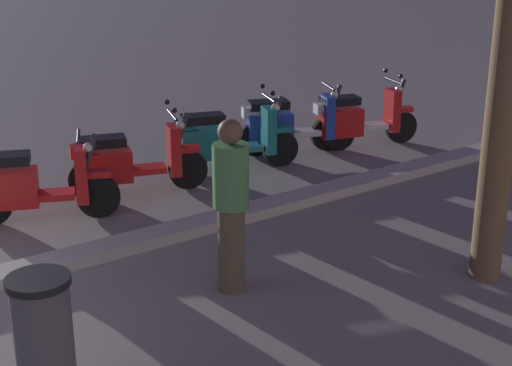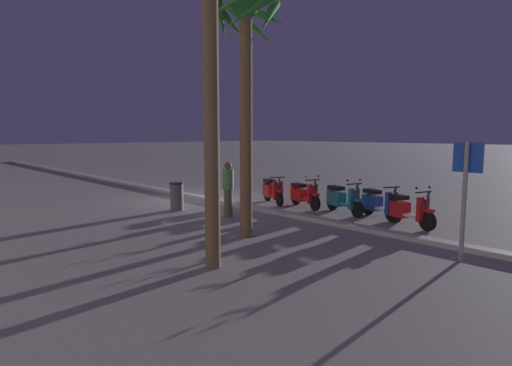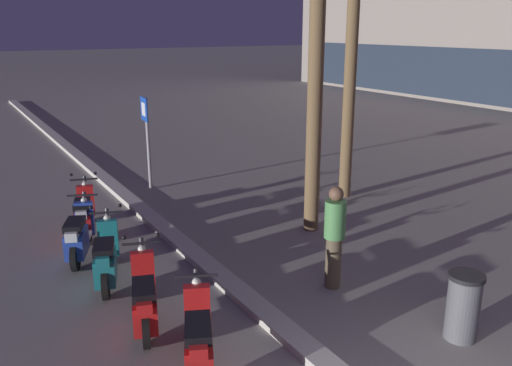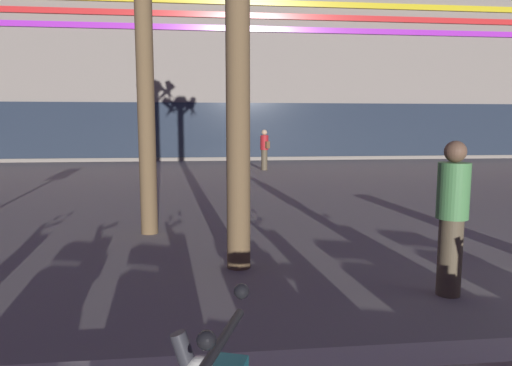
{
  "view_description": "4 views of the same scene",
  "coord_description": "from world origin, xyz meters",
  "px_view_note": "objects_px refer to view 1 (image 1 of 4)",
  "views": [
    {
      "loc": [
        0.35,
        6.8,
        3.42
      ],
      "look_at": [
        -3.58,
        1.37,
        1.08
      ],
      "focal_mm": 53.28,
      "sensor_mm": 36.0,
      "label": 1
    },
    {
      "loc": [
        -13.33,
        9.36,
        2.57
      ],
      "look_at": [
        -4.02,
        0.73,
        1.07
      ],
      "focal_mm": 29.38,
      "sensor_mm": 36.0,
      "label": 2
    },
    {
      "loc": [
        2.7,
        -3.84,
        4.09
      ],
      "look_at": [
        -6.35,
        1.63,
        0.96
      ],
      "focal_mm": 37.06,
      "sensor_mm": 36.0,
      "label": 3
    },
    {
      "loc": [
        -6.02,
        -3.37,
        1.88
      ],
      "look_at": [
        -5.27,
        3.33,
        1.02
      ],
      "focal_mm": 32.26,
      "sensor_mm": 36.0,
      "label": 4
    }
  ],
  "objects_px": {
    "scooter_teal_lead_nearest": "(225,140)",
    "scooter_red_second_in_line": "(127,162)",
    "scooter_red_mid_centre": "(31,185)",
    "litter_bin": "(43,334)",
    "pedestrian_window_shopping": "(231,203)",
    "scooter_red_mid_rear": "(357,119)",
    "scooter_blue_far_back": "(288,125)"
  },
  "relations": [
    {
      "from": "scooter_red_second_in_line",
      "to": "scooter_blue_far_back",
      "type": "bearing_deg",
      "value": -175.43
    },
    {
      "from": "scooter_blue_far_back",
      "to": "scooter_red_mid_centre",
      "type": "bearing_deg",
      "value": 5.79
    },
    {
      "from": "scooter_red_mid_rear",
      "to": "scooter_teal_lead_nearest",
      "type": "bearing_deg",
      "value": -5.35
    },
    {
      "from": "scooter_teal_lead_nearest",
      "to": "litter_bin",
      "type": "height_order",
      "value": "scooter_teal_lead_nearest"
    },
    {
      "from": "litter_bin",
      "to": "scooter_red_second_in_line",
      "type": "bearing_deg",
      "value": -124.88
    },
    {
      "from": "scooter_red_second_in_line",
      "to": "litter_bin",
      "type": "bearing_deg",
      "value": 55.12
    },
    {
      "from": "scooter_red_second_in_line",
      "to": "pedestrian_window_shopping",
      "type": "relative_size",
      "value": 1.03
    },
    {
      "from": "pedestrian_window_shopping",
      "to": "litter_bin",
      "type": "xyz_separation_m",
      "value": [
        2.07,
        0.55,
        -0.42
      ]
    },
    {
      "from": "scooter_blue_far_back",
      "to": "scooter_red_mid_centre",
      "type": "distance_m",
      "value": 4.19
    },
    {
      "from": "scooter_red_second_in_line",
      "to": "scooter_red_mid_rear",
      "type": "bearing_deg",
      "value": 178.04
    },
    {
      "from": "scooter_blue_far_back",
      "to": "litter_bin",
      "type": "relative_size",
      "value": 1.82
    },
    {
      "from": "scooter_red_mid_centre",
      "to": "pedestrian_window_shopping",
      "type": "xyz_separation_m",
      "value": [
        -0.92,
        2.84,
        0.45
      ]
    },
    {
      "from": "scooter_red_second_in_line",
      "to": "litter_bin",
      "type": "relative_size",
      "value": 1.85
    },
    {
      "from": "scooter_teal_lead_nearest",
      "to": "scooter_red_second_in_line",
      "type": "relative_size",
      "value": 1.02
    },
    {
      "from": "scooter_blue_far_back",
      "to": "scooter_red_second_in_line",
      "type": "relative_size",
      "value": 0.98
    },
    {
      "from": "pedestrian_window_shopping",
      "to": "litter_bin",
      "type": "height_order",
      "value": "pedestrian_window_shopping"
    },
    {
      "from": "scooter_teal_lead_nearest",
      "to": "scooter_red_mid_centre",
      "type": "height_order",
      "value": "scooter_teal_lead_nearest"
    },
    {
      "from": "pedestrian_window_shopping",
      "to": "litter_bin",
      "type": "bearing_deg",
      "value": 14.85
    },
    {
      "from": "scooter_blue_far_back",
      "to": "pedestrian_window_shopping",
      "type": "bearing_deg",
      "value": 45.16
    },
    {
      "from": "scooter_red_mid_rear",
      "to": "scooter_red_mid_centre",
      "type": "height_order",
      "value": "scooter_red_mid_rear"
    },
    {
      "from": "scooter_red_mid_centre",
      "to": "pedestrian_window_shopping",
      "type": "bearing_deg",
      "value": 108.04
    },
    {
      "from": "scooter_blue_far_back",
      "to": "scooter_teal_lead_nearest",
      "type": "xyz_separation_m",
      "value": [
        1.24,
        0.14,
        0.0
      ]
    },
    {
      "from": "scooter_red_second_in_line",
      "to": "scooter_red_mid_centre",
      "type": "relative_size",
      "value": 1.07
    },
    {
      "from": "scooter_red_mid_centre",
      "to": "litter_bin",
      "type": "relative_size",
      "value": 1.74
    },
    {
      "from": "scooter_red_mid_centre",
      "to": "litter_bin",
      "type": "distance_m",
      "value": 3.57
    },
    {
      "from": "scooter_teal_lead_nearest",
      "to": "scooter_red_mid_centre",
      "type": "xyz_separation_m",
      "value": [
        2.92,
        0.28,
        0.0
      ]
    },
    {
      "from": "scooter_blue_far_back",
      "to": "scooter_red_second_in_line",
      "type": "bearing_deg",
      "value": 4.57
    },
    {
      "from": "scooter_blue_far_back",
      "to": "pedestrian_window_shopping",
      "type": "distance_m",
      "value": 4.62
    },
    {
      "from": "scooter_red_mid_centre",
      "to": "scooter_teal_lead_nearest",
      "type": "bearing_deg",
      "value": -174.49
    },
    {
      "from": "scooter_blue_far_back",
      "to": "litter_bin",
      "type": "height_order",
      "value": "scooter_blue_far_back"
    },
    {
      "from": "litter_bin",
      "to": "scooter_red_mid_rear",
      "type": "bearing_deg",
      "value": -151.67
    },
    {
      "from": "scooter_blue_far_back",
      "to": "scooter_teal_lead_nearest",
      "type": "distance_m",
      "value": 1.25
    }
  ]
}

